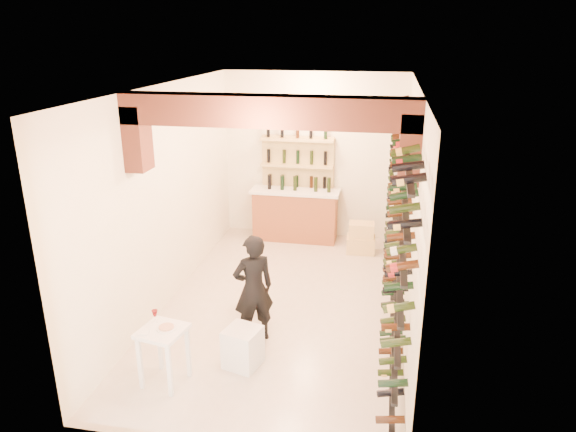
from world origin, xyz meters
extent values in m
plane|color=beige|center=(0.00, 0.00, 0.00)|extent=(6.00, 6.00, 0.00)
cube|color=white|center=(0.00, 3.00, 1.60)|extent=(3.50, 0.02, 3.20)
cube|color=white|center=(0.00, -3.00, 1.60)|extent=(3.50, 0.02, 3.20)
cube|color=white|center=(-1.75, 0.00, 1.60)|extent=(0.02, 6.00, 3.20)
cube|color=white|center=(1.75, 0.00, 1.60)|extent=(0.02, 6.00, 3.20)
cube|color=#AE503D|center=(0.00, 0.00, 3.20)|extent=(3.50, 6.00, 0.02)
cube|color=brown|center=(0.00, -1.00, 3.02)|extent=(3.50, 0.35, 0.36)
cube|color=brown|center=(-1.63, -1.00, 2.65)|extent=(0.24, 0.35, 0.80)
cube|color=brown|center=(1.63, -1.00, 2.65)|extent=(0.24, 0.35, 0.80)
cube|color=black|center=(1.59, 0.00, 0.25)|extent=(0.06, 5.70, 0.03)
cube|color=black|center=(1.59, 0.00, 0.65)|extent=(0.06, 5.70, 0.03)
cube|color=black|center=(1.59, 0.00, 1.05)|extent=(0.06, 5.70, 0.03)
cube|color=black|center=(1.59, 0.00, 1.45)|extent=(0.06, 5.70, 0.03)
cube|color=black|center=(1.59, 0.00, 1.85)|extent=(0.06, 5.70, 0.03)
cube|color=black|center=(1.59, 0.00, 2.25)|extent=(0.06, 5.70, 0.03)
cube|color=black|center=(1.59, 0.00, 2.65)|extent=(0.06, 5.70, 0.03)
cube|color=#98522F|center=(-0.30, 2.65, 0.48)|extent=(1.60, 0.55, 0.96)
cube|color=white|center=(-0.30, 2.65, 0.98)|extent=(1.70, 0.62, 0.05)
cube|color=tan|center=(-0.30, 2.92, 1.00)|extent=(1.40, 0.10, 2.00)
cube|color=tan|center=(-0.30, 2.82, 0.45)|extent=(1.40, 0.28, 0.04)
cube|color=tan|center=(-0.30, 2.82, 0.95)|extent=(1.40, 0.28, 0.04)
cube|color=tan|center=(-0.30, 2.82, 1.45)|extent=(1.40, 0.28, 0.04)
cube|color=tan|center=(-0.30, 2.82, 1.95)|extent=(1.40, 0.28, 0.04)
cube|color=brown|center=(-0.30, 2.97, 2.45)|extent=(0.70, 0.04, 0.55)
cube|color=#99998C|center=(-0.30, 2.94, 2.45)|extent=(0.60, 0.01, 0.45)
cube|color=white|center=(-1.00, -2.10, 0.68)|extent=(0.57, 0.57, 0.05)
cube|color=white|center=(-1.22, -2.26, 0.33)|extent=(0.05, 0.05, 0.66)
cube|color=white|center=(-0.84, -2.33, 0.33)|extent=(0.05, 0.05, 0.66)
cube|color=white|center=(-1.15, -1.87, 0.33)|extent=(0.05, 0.05, 0.66)
cube|color=white|center=(-0.77, -1.94, 0.33)|extent=(0.05, 0.05, 0.66)
cylinder|color=white|center=(-0.95, -2.08, 0.71)|extent=(0.22, 0.22, 0.01)
cylinder|color=#BF7266|center=(-0.95, -2.08, 0.73)|extent=(0.17, 0.17, 0.02)
cube|color=white|center=(-1.16, -2.21, 0.71)|extent=(0.13, 0.13, 0.01)
cylinder|color=white|center=(-1.13, -1.96, 0.71)|extent=(0.07, 0.07, 0.00)
cylinder|color=white|center=(-1.13, -1.96, 0.75)|extent=(0.01, 0.01, 0.08)
cone|color=#550709|center=(-1.13, -1.96, 0.82)|extent=(0.07, 0.07, 0.07)
cube|color=white|center=(-0.20, -1.61, 0.25)|extent=(0.49, 0.49, 0.50)
imported|color=black|center=(-0.21, -1.01, 0.74)|extent=(0.65, 0.59, 1.48)
cylinder|color=silver|center=(-0.42, -0.15, 0.01)|extent=(0.38, 0.38, 0.03)
cylinder|color=silver|center=(-0.42, -0.15, 0.36)|extent=(0.08, 0.08, 0.67)
cylinder|color=silver|center=(-0.42, -0.15, 0.71)|extent=(0.37, 0.37, 0.07)
torus|color=silver|center=(-0.42, -0.15, 0.21)|extent=(0.29, 0.29, 0.02)
cube|color=#E7C47F|center=(1.01, 2.20, 0.15)|extent=(0.53, 0.38, 0.31)
cube|color=#E7C47F|center=(1.01, 2.20, 0.44)|extent=(0.47, 0.33, 0.27)
camera|label=1|loc=(1.37, -6.93, 3.88)|focal=32.89mm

